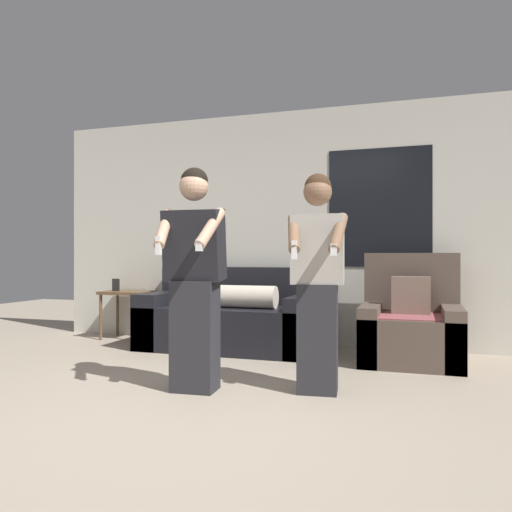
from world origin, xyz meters
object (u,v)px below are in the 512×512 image
(side_table, at_px, (127,298))
(person_left, at_px, (194,278))
(couch, at_px, (233,319))
(armchair, at_px, (411,327))
(person_right, at_px, (318,280))

(side_table, distance_m, person_left, 2.67)
(couch, bearing_deg, side_table, 171.48)
(armchair, xyz_separation_m, person_right, (-0.65, -1.36, 0.50))
(armchair, relative_size, person_right, 0.64)
(couch, height_order, person_right, person_right)
(side_table, bearing_deg, armchair, -5.71)
(couch, relative_size, side_table, 2.65)
(side_table, bearing_deg, person_left, -46.97)
(couch, distance_m, side_table, 1.50)
(person_left, bearing_deg, couch, 101.04)
(person_right, bearing_deg, couch, 129.80)
(armchair, height_order, side_table, armchair)
(side_table, bearing_deg, couch, -8.52)
(armchair, bearing_deg, person_left, -133.87)
(armchair, xyz_separation_m, person_left, (-1.54, -1.60, 0.52))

